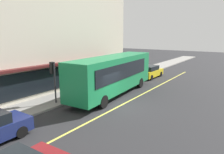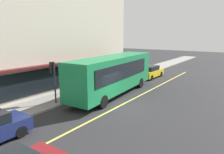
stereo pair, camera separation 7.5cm
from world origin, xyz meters
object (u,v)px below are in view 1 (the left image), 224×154
at_px(traffic_light, 53,73).
at_px(pedestrian_at_corner, 113,75).
at_px(car_yellow, 150,72).
at_px(bus, 114,73).

height_order(traffic_light, pedestrian_at_corner, traffic_light).
bearing_deg(car_yellow, bus, -177.07).
bearing_deg(traffic_light, car_yellow, -7.61).
distance_m(car_yellow, pedestrian_at_corner, 6.52).
relative_size(car_yellow, pedestrian_at_corner, 2.62).
bearing_deg(bus, traffic_light, 155.05).
bearing_deg(pedestrian_at_corner, bus, -143.29).
xyz_separation_m(traffic_light, car_yellow, (13.79, -1.84, -1.79)).
xyz_separation_m(bus, pedestrian_at_corner, (2.51, 1.87, -0.85)).
bearing_deg(pedestrian_at_corner, car_yellow, -12.57).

